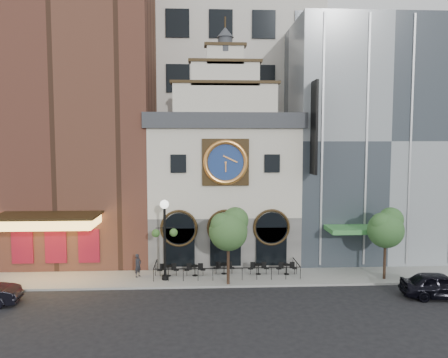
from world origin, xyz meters
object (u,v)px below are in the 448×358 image
bistro_1 (195,270)px  bistro_2 (224,268)px  bistro_4 (287,268)px  car_right (440,285)px  lamppost (165,231)px  tree_left (229,228)px  tree_right (386,227)px  bistro_3 (258,268)px  pedestrian (138,265)px  bistro_0 (168,270)px

bistro_1 → bistro_2: same height
bistro_4 → car_right: bearing=-29.2°
bistro_1 → car_right: (15.95, -5.05, 0.22)m
lamppost → tree_left: bearing=-21.4°
bistro_2 → tree_right: bearing=-8.3°
bistro_3 → bistro_4: (2.12, -0.11, 0.00)m
bistro_1 → pedestrian: 4.22m
bistro_3 → pedestrian: 8.98m
bistro_3 → car_right: car_right is taller
bistro_0 → lamppost: lamppost is taller
bistro_3 → lamppost: 7.65m
bistro_4 → tree_right: tree_right is taller
bistro_4 → car_right: size_ratio=0.32×
bistro_0 → lamppost: 3.26m
bistro_1 → bistro_3: (4.77, 0.11, 0.00)m
bistro_4 → bistro_0: bearing=179.7°
tree_right → tree_left: bearing=-177.0°
bistro_0 → bistro_4: (8.88, -0.04, 0.00)m
lamppost → tree_right: bearing=-9.1°
lamppost → tree_left: size_ratio=1.08×
bistro_0 → lamppost: bearing=-100.1°
bistro_1 → tree_right: tree_right is taller
bistro_1 → lamppost: size_ratio=0.27×
tree_right → lamppost: bearing=178.0°
bistro_1 → tree_right: bearing=-5.6°
lamppost → bistro_1: bearing=13.8°
bistro_3 → tree_right: tree_right is taller
bistro_2 → bistro_0: bearing=-175.9°
pedestrian → tree_right: 18.34m
tree_left → car_right: bearing=-12.8°
bistro_1 → lamppost: (-2.14, -0.82, 3.14)m
bistro_0 → car_right: 18.65m
car_right → pedestrian: bearing=82.8°
bistro_0 → bistro_4: 8.88m
pedestrian → bistro_4: bearing=-57.8°
tree_right → bistro_4: bearing=168.9°
bistro_0 → bistro_3: same height
tree_left → bistro_2: bearing=95.4°
bistro_1 → bistro_3: 4.77m
bistro_1 → lamppost: lamppost is taller
pedestrian → tree_left: bearing=-74.4°
bistro_2 → lamppost: 5.47m
bistro_1 → bistro_3: same height
bistro_3 → tree_left: size_ratio=0.29×
bistro_3 → pedestrian: (-8.97, -0.15, 0.40)m
bistro_3 → lamppost: bearing=-172.3°
bistro_1 → car_right: car_right is taller
bistro_4 → tree_right: bearing=-11.1°
bistro_4 → tree_left: (-4.48, -1.98, 3.50)m
bistro_1 → tree_left: (2.41, -1.97, 3.50)m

